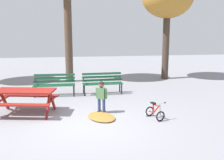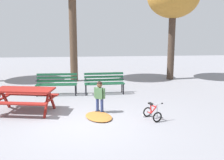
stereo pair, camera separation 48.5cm
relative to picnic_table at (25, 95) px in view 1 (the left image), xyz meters
name	(u,v)px [view 1 (the left image)]	position (x,y,z in m)	size (l,w,h in m)	color
ground	(86,125)	(1.80, -1.23, -0.59)	(36.00, 36.00, 0.00)	gray
picnic_table	(25,95)	(0.00, 0.00, 0.00)	(2.03, 1.66, 0.79)	maroon
park_bench_far_left	(55,83)	(0.76, 2.22, -0.08)	(1.61, 0.51, 0.85)	#195133
park_bench_left	(102,81)	(2.66, 2.22, -0.08)	(1.61, 0.51, 0.85)	#195133
child_standing	(101,95)	(2.33, -0.29, 0.00)	(0.34, 0.27, 1.02)	navy
kids_bicycle	(155,112)	(3.83, -1.04, -0.39)	(0.51, 0.63, 0.54)	black
leaf_pile	(101,117)	(2.28, -0.74, -0.56)	(1.04, 0.73, 0.07)	#B26B2D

